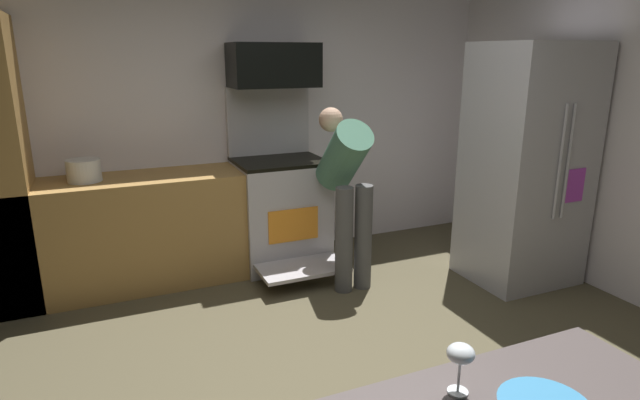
{
  "coord_description": "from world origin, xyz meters",
  "views": [
    {
      "loc": [
        -1.13,
        -2.25,
        1.83
      ],
      "look_at": [
        -0.02,
        0.3,
        1.05
      ],
      "focal_mm": 29.2,
      "sensor_mm": 36.0,
      "label": 1
    }
  ],
  "objects": [
    {
      "name": "ground_plane",
      "position": [
        0.0,
        0.0,
        -0.01
      ],
      "size": [
        5.2,
        4.8,
        0.02
      ],
      "primitive_type": "cube",
      "color": "brown"
    },
    {
      "name": "wall_back",
      "position": [
        0.0,
        2.34,
        1.3
      ],
      "size": [
        5.2,
        0.12,
        2.6
      ],
      "primitive_type": "cube",
      "color": "silver",
      "rests_on": "ground"
    },
    {
      "name": "lower_cabinet_run",
      "position": [
        -0.9,
        1.98,
        0.45
      ],
      "size": [
        2.4,
        0.6,
        0.9
      ],
      "primitive_type": "cube",
      "color": "#A2783E",
      "rests_on": "ground"
    },
    {
      "name": "oven_range",
      "position": [
        0.31,
        1.97,
        0.51
      ],
      "size": [
        0.76,
        1.05,
        1.56
      ],
      "color": "#B7B2B6",
      "rests_on": "ground"
    },
    {
      "name": "microwave",
      "position": [
        0.31,
        2.06,
        1.74
      ],
      "size": [
        0.74,
        0.38,
        0.37
      ],
      "primitive_type": "cube",
      "color": "black",
      "rests_on": "oven_range"
    },
    {
      "name": "refrigerator",
      "position": [
        2.03,
        0.86,
        0.96
      ],
      "size": [
        0.82,
        0.73,
        1.92
      ],
      "color": "#B4B3BA",
      "rests_on": "ground"
    },
    {
      "name": "person_cook",
      "position": [
        0.65,
        1.34,
        0.85
      ],
      "size": [
        0.31,
        0.65,
        1.41
      ],
      "color": "#4E4E4E",
      "rests_on": "ground"
    },
    {
      "name": "wine_glass_mid",
      "position": [
        -0.26,
        -1.23,
        1.02
      ],
      "size": [
        0.08,
        0.08,
        0.15
      ],
      "color": "silver",
      "rests_on": "counter_island"
    },
    {
      "name": "stock_pot",
      "position": [
        -1.24,
        1.98,
        0.98
      ],
      "size": [
        0.25,
        0.25,
        0.17
      ],
      "primitive_type": "cylinder",
      "color": "silver",
      "rests_on": "lower_cabinet_run"
    }
  ]
}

